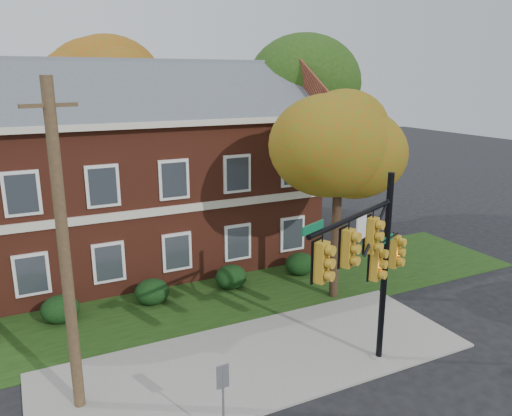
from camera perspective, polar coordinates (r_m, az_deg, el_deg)
name	(u,v)px	position (r m, az deg, el deg)	size (l,w,h in m)	color
ground	(274,377)	(16.25, 2.03, -18.69)	(120.00, 120.00, 0.00)	black
sidewalk	(259,359)	(16.97, 0.36, -16.93)	(14.00, 5.00, 0.08)	gray
grass_strip	(205,300)	(21.03, -5.88, -10.46)	(30.00, 6.00, 0.04)	#193811
apartment_building	(118,163)	(24.59, -15.52, 4.93)	(18.80, 8.80, 9.74)	maroon
hedge_left	(60,309)	(20.44, -21.49, -10.70)	(1.40, 1.26, 1.05)	black
hedge_center	(152,292)	(20.91, -11.81, -9.35)	(1.40, 1.26, 1.05)	black
hedge_right	(231,277)	(21.93, -2.87, -7.87)	(1.40, 1.26, 1.05)	black
hedge_far_right	(300,264)	(23.44, 5.05, -6.39)	(1.40, 1.26, 1.05)	black
tree_near_right	(347,138)	(19.78, 10.32, 7.88)	(4.50, 4.25, 8.58)	black
tree_right_rear	(312,92)	(29.35, 6.43, 13.04)	(6.30, 5.95, 10.62)	black
tree_far_rear	(109,79)	(32.23, -16.41, 13.98)	(6.84, 6.46, 11.52)	black
traffic_signal	(370,258)	(14.93, 12.87, -5.57)	(5.12, 2.48, 6.22)	gray
utility_pole	(64,253)	(13.78, -21.05, -4.85)	(1.36, 0.52, 9.00)	#473321
sign_post	(223,391)	(13.01, -3.79, -20.14)	(0.33, 0.06, 2.24)	slate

